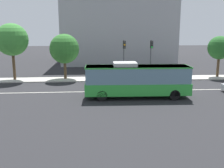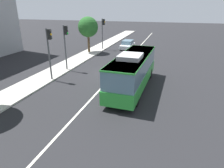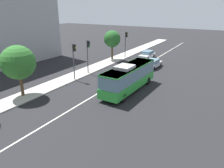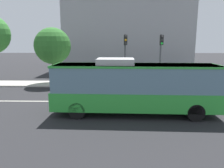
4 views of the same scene
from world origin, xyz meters
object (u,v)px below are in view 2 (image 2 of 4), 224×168
object	(u,v)px
traffic_light_mid_block	(103,29)
street_tree_kerbside_right	(88,27)
sedan_white	(127,45)
sedan_silver	(141,53)
traffic_light_far_corner	(66,40)
traffic_light_near_corner	(49,46)
transit_bus	(133,70)

from	to	relation	value
traffic_light_mid_block	street_tree_kerbside_right	distance (m)	3.41
sedan_white	sedan_silver	world-z (taller)	same
traffic_light_far_corner	street_tree_kerbside_right	bearing A→B (deg)	95.68
sedan_silver	traffic_light_near_corner	size ratio (longest dim) A/B	0.88
sedan_white	traffic_light_far_corner	xyz separation A→B (m)	(-14.72, 3.87, 2.84)
street_tree_kerbside_right	sedan_silver	bearing A→B (deg)	-98.68
traffic_light_mid_block	sedan_silver	bearing A→B (deg)	-35.43
transit_bus	sedan_silver	distance (m)	11.73
sedan_white	traffic_light_far_corner	distance (m)	15.48
street_tree_kerbside_right	traffic_light_near_corner	bearing A→B (deg)	-172.99
traffic_light_near_corner	traffic_light_far_corner	world-z (taller)	same
street_tree_kerbside_right	traffic_light_mid_block	bearing A→B (deg)	-24.71
traffic_light_mid_block	sedan_white	bearing A→B (deg)	21.60
transit_bus	traffic_light_mid_block	world-z (taller)	traffic_light_mid_block
transit_bus	street_tree_kerbside_right	distance (m)	16.44
transit_bus	street_tree_kerbside_right	bearing A→B (deg)	39.10
traffic_light_near_corner	traffic_light_far_corner	bearing A→B (deg)	88.53
sedan_silver	traffic_light_near_corner	distance (m)	14.16
traffic_light_near_corner	traffic_light_mid_block	world-z (taller)	same
traffic_light_far_corner	sedan_silver	bearing A→B (deg)	46.13
sedan_white	traffic_light_near_corner	distance (m)	18.80
transit_bus	traffic_light_near_corner	bearing A→B (deg)	93.67
sedan_silver	traffic_light_far_corner	bearing A→B (deg)	141.13
transit_bus	sedan_white	xyz separation A→B (m)	(17.95, 4.54, -1.09)
traffic_light_mid_block	street_tree_kerbside_right	xyz separation A→B (m)	(-3.07, 1.41, 0.49)
traffic_light_mid_block	traffic_light_far_corner	world-z (taller)	same
sedan_silver	traffic_light_far_corner	world-z (taller)	traffic_light_far_corner
sedan_white	street_tree_kerbside_right	distance (m)	8.01
sedan_white	street_tree_kerbside_right	size ratio (longest dim) A/B	0.80
transit_bus	traffic_light_far_corner	distance (m)	9.18
sedan_white	transit_bus	bearing A→B (deg)	16.04
traffic_light_far_corner	street_tree_kerbside_right	xyz separation A→B (m)	(9.73, 1.45, 0.49)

